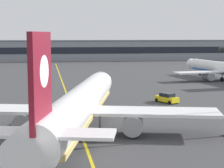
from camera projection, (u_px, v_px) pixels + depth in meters
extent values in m
plane|color=#3D3D3F|center=(77.00, 158.00, 35.95)|extent=(400.00, 400.00, 0.00)
cube|color=yellow|center=(70.00, 102.00, 65.45)|extent=(7.38, 179.87, 0.01)
cylinder|color=white|center=(79.00, 104.00, 44.25)|extent=(11.69, 35.95, 3.80)
cone|color=white|center=(100.00, 83.00, 63.31)|extent=(4.10, 3.34, 3.61)
cone|color=white|center=(27.00, 151.00, 25.03)|extent=(3.40, 3.36, 2.85)
cube|color=#DBBC66|center=(79.00, 113.00, 44.38)|extent=(10.97, 33.12, 0.44)
cube|color=black|center=(98.00, 81.00, 61.35)|extent=(3.02, 1.70, 0.60)
cube|color=white|center=(80.00, 111.00, 44.95)|extent=(32.27, 11.77, 0.36)
cylinder|color=gray|center=(26.00, 122.00, 44.68)|extent=(3.04, 4.02, 2.30)
cylinder|color=black|center=(31.00, 118.00, 46.51)|extent=(1.95, 0.61, 1.95)
cylinder|color=gray|center=(133.00, 124.00, 43.55)|extent=(3.04, 4.02, 2.30)
cylinder|color=black|center=(134.00, 120.00, 45.38)|extent=(1.95, 0.61, 1.95)
cube|color=maroon|center=(41.00, 81.00, 28.06)|extent=(1.45, 4.77, 7.20)
cylinder|color=white|center=(42.00, 71.00, 28.27)|extent=(0.96, 2.44, 2.40)
cube|color=white|center=(40.00, 133.00, 27.94)|extent=(11.35, 5.17, 0.24)
cylinder|color=#4C4C51|center=(96.00, 100.00, 58.83)|extent=(0.24, 0.24, 1.60)
cylinder|color=black|center=(96.00, 107.00, 58.96)|extent=(0.59, 0.97, 0.90)
cylinder|color=#4C4C51|center=(53.00, 122.00, 42.73)|extent=(0.24, 0.24, 1.60)
cylinder|color=black|center=(53.00, 132.00, 42.87)|extent=(0.68, 1.36, 1.30)
cylinder|color=#4C4C51|center=(100.00, 123.00, 42.25)|extent=(0.24, 0.24, 1.60)
cylinder|color=black|center=(100.00, 133.00, 42.40)|extent=(0.68, 1.36, 1.30)
cone|color=white|center=(193.00, 64.00, 111.88)|extent=(3.42, 2.73, 3.08)
cube|color=black|center=(196.00, 62.00, 110.28)|extent=(2.56, 1.36, 0.51)
cylinder|color=gray|center=(208.00, 77.00, 94.64)|extent=(2.48, 3.37, 1.96)
cylinder|color=black|center=(205.00, 76.00, 96.13)|extent=(1.67, 0.45, 1.67)
cylinder|color=#4C4C51|center=(200.00, 71.00, 108.24)|extent=(0.20, 0.20, 1.36)
cylinder|color=black|center=(200.00, 74.00, 108.35)|extent=(0.47, 0.82, 0.77)
cylinder|color=#4C4C51|center=(222.00, 76.00, 94.25)|extent=(0.20, 0.20, 1.36)
cylinder|color=black|center=(222.00, 79.00, 94.38)|extent=(0.53, 1.15, 1.11)
cube|color=black|center=(221.00, 49.00, 42.39)|extent=(0.44, 0.36, 0.28)
cube|color=yellow|center=(167.00, 99.00, 65.28)|extent=(3.62, 4.54, 0.84)
cube|color=black|center=(167.00, 95.00, 65.10)|extent=(2.51, 2.79, 0.60)
cylinder|color=orange|center=(167.00, 93.00, 65.14)|extent=(0.14, 0.14, 0.14)
cube|color=yellow|center=(167.00, 99.00, 65.28)|extent=(3.56, 4.38, 0.14)
cylinder|color=black|center=(177.00, 101.00, 64.61)|extent=(0.50, 0.67, 0.64)
cylinder|color=black|center=(170.00, 102.00, 63.56)|extent=(0.50, 0.67, 0.64)
cylinder|color=black|center=(164.00, 99.00, 67.07)|extent=(0.50, 0.67, 0.64)
cylinder|color=black|center=(157.00, 100.00, 66.02)|extent=(0.50, 0.67, 0.64)
cube|color=gray|center=(82.00, 51.00, 170.24)|extent=(160.84, 12.00, 8.69)
cube|color=black|center=(83.00, 51.00, 164.24)|extent=(154.41, 0.12, 2.80)
cube|color=#595C63|center=(82.00, 41.00, 169.66)|extent=(161.24, 12.40, 0.40)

